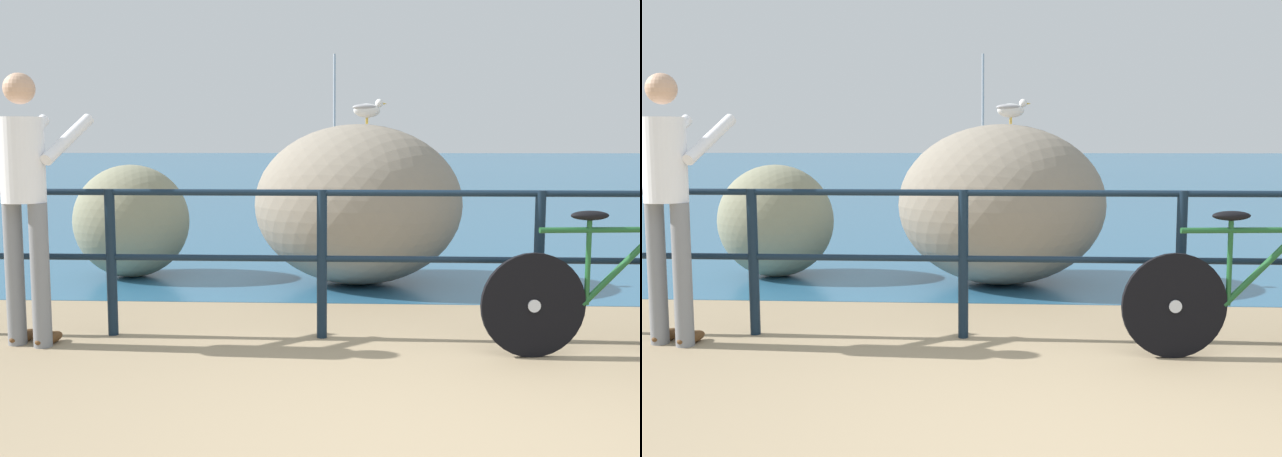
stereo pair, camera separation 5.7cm
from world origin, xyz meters
The scene contains 9 objects.
ground_plane centered at (0.00, 20.00, -0.05)m, with size 120.00×120.00×0.10m, color #937F60.
sea_surface centered at (0.00, 48.04, 0.00)m, with size 120.00×90.00×0.01m, color #285B7F.
promenade_railing centered at (0.00, 1.94, 0.64)m, with size 7.37×0.07×1.02m.
bicycle centered at (1.27, 1.60, 0.46)m, with size 1.69×0.48×0.92m.
person_at_railing centered at (-2.65, 1.66, 0.99)m, with size 0.55×0.68×1.78m.
breakwater_boulder_main centered at (-0.49, 3.96, 0.75)m, with size 1.95×1.70×1.51m.
breakwater_boulder_left centered at (-2.74, 4.21, 0.56)m, with size 1.14×1.03×1.12m.
seagull centered at (-0.40, 3.97, 1.65)m, with size 0.34×0.18×0.23m.
sailboat centered at (-1.61, 27.94, 0.42)m, with size 3.88×4.17×4.90m.
Camera 1 is at (-0.49, -3.11, 1.34)m, focal length 42.12 mm.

